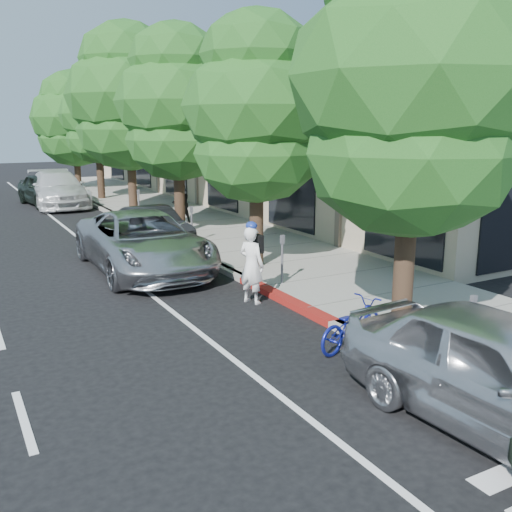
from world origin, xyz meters
TOP-DOWN VIEW (x-y plane):
  - ground at (0.00, 0.00)m, footprint 120.00×120.00m
  - sidewalk at (2.30, 8.00)m, footprint 4.60×56.00m
  - curb at (0.00, 8.00)m, footprint 0.30×56.00m
  - curb_red_segment at (0.00, 1.00)m, footprint 0.32×4.00m
  - storefront_building at (9.60, 18.00)m, footprint 10.00×36.00m
  - street_tree_0 at (0.90, -2.00)m, footprint 4.77×4.77m
  - street_tree_1 at (0.90, 4.00)m, footprint 4.14×4.14m
  - street_tree_2 at (0.90, 10.00)m, footprint 4.51×4.51m
  - street_tree_3 at (0.90, 16.00)m, footprint 5.61×5.61m
  - street_tree_4 at (0.90, 22.00)m, footprint 4.08×4.08m
  - street_tree_5 at (0.90, 28.00)m, footprint 5.43×5.43m
  - cyclist at (-0.70, 1.33)m, footprint 0.67×0.79m
  - bicycle at (-0.40, -2.08)m, footprint 1.88×1.06m
  - silver_suv at (-1.99, 5.50)m, footprint 2.92×6.18m
  - dark_sedan at (-0.50, 9.00)m, footprint 1.82×4.15m
  - white_pickup at (-1.66, 20.77)m, footprint 2.64×6.25m
  - dark_suv_far at (-2.13, 21.50)m, footprint 2.60×5.12m
  - near_car_a at (-0.50, -5.50)m, footprint 2.29×5.06m
  - pedestrian at (1.73, 11.98)m, footprint 0.82×0.66m

SIDE VIEW (x-z plane):
  - ground at x=0.00m, z-range 0.00..0.00m
  - sidewalk at x=2.30m, z-range 0.00..0.15m
  - curb at x=0.00m, z-range 0.00..0.15m
  - curb_red_segment at x=0.00m, z-range 0.00..0.15m
  - bicycle at x=-0.40m, z-range 0.00..0.93m
  - dark_sedan at x=-0.50m, z-range 0.00..1.33m
  - dark_suv_far at x=-2.13m, z-range 0.00..1.67m
  - near_car_a at x=-0.50m, z-range 0.00..1.69m
  - silver_suv at x=-1.99m, z-range 0.00..1.71m
  - white_pickup at x=-1.66m, z-range 0.00..1.80m
  - cyclist at x=-0.70m, z-range 0.00..1.84m
  - pedestrian at x=1.73m, z-range 0.15..1.76m
  - storefront_building at x=9.60m, z-range 0.00..7.00m
  - street_tree_5 at x=0.90m, z-range 0.71..8.29m
  - street_tree_1 at x=0.90m, z-range 0.90..8.11m
  - street_tree_4 at x=0.90m, z-range 0.94..8.26m
  - street_tree_2 at x=0.90m, z-range 0.97..8.73m
  - street_tree_0 at x=0.90m, z-range 0.93..8.77m
  - street_tree_3 at x=0.90m, z-range 0.96..9.67m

